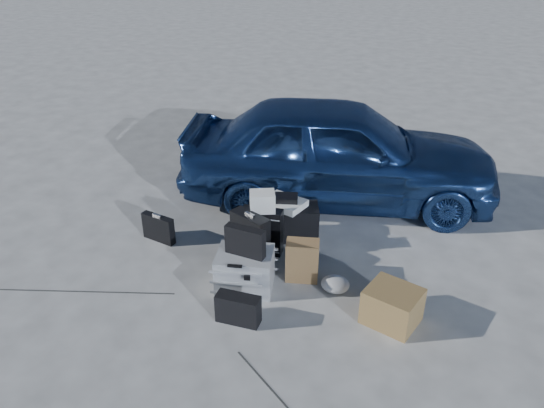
# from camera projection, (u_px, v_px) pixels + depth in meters

# --- Properties ---
(ground) EXTENTS (60.00, 60.00, 0.00)m
(ground) POSITION_uv_depth(u_px,v_px,m) (245.00, 295.00, 5.18)
(ground) COLOR beige
(ground) RESTS_ON ground
(car) EXTENTS (4.19, 2.49, 1.34)m
(car) POSITION_uv_depth(u_px,v_px,m) (338.00, 151.00, 6.66)
(car) COLOR #284987
(car) RESTS_ON ground
(pelican_case) EXTENTS (0.63, 0.56, 0.39)m
(pelican_case) POSITION_uv_depth(u_px,v_px,m) (245.00, 270.00, 5.21)
(pelican_case) COLOR #AFB2B5
(pelican_case) RESTS_ON ground
(laptop_bag) EXTENTS (0.40, 0.13, 0.30)m
(laptop_bag) POSITION_uv_depth(u_px,v_px,m) (245.00, 241.00, 5.03)
(laptop_bag) COLOR black
(laptop_bag) RESTS_ON pelican_case
(briefcase) EXTENTS (0.42, 0.16, 0.32)m
(briefcase) POSITION_uv_depth(u_px,v_px,m) (158.00, 228.00, 5.99)
(briefcase) COLOR black
(briefcase) RESTS_ON ground
(suitcase_left) EXTENTS (0.47, 0.33, 0.58)m
(suitcase_left) POSITION_uv_depth(u_px,v_px,m) (250.00, 239.00, 5.54)
(suitcase_left) COLOR black
(suitcase_left) RESTS_ON ground
(suitcase_right) EXTENTS (0.45, 0.20, 0.53)m
(suitcase_right) POSITION_uv_depth(u_px,v_px,m) (262.00, 231.00, 5.74)
(suitcase_right) COLOR black
(suitcase_right) RESTS_ON ground
(white_carton) EXTENTS (0.32, 0.30, 0.21)m
(white_carton) POSITION_uv_depth(u_px,v_px,m) (262.00, 201.00, 5.56)
(white_carton) COLOR white
(white_carton) RESTS_ON suitcase_right
(duffel_bag) EXTENTS (0.85, 0.60, 0.39)m
(duffel_bag) POSITION_uv_depth(u_px,v_px,m) (283.00, 222.00, 6.04)
(duffel_bag) COLOR black
(duffel_bag) RESTS_ON ground
(flat_box_white) EXTENTS (0.51, 0.44, 0.08)m
(flat_box_white) POSITION_uv_depth(u_px,v_px,m) (284.00, 203.00, 5.94)
(flat_box_white) COLOR white
(flat_box_white) RESTS_ON duffel_bag
(flat_box_black) EXTENTS (0.32, 0.26, 0.06)m
(flat_box_black) POSITION_uv_depth(u_px,v_px,m) (286.00, 198.00, 5.90)
(flat_box_black) COLOR black
(flat_box_black) RESTS_ON flat_box_white
(kraft_bag) EXTENTS (0.36, 0.27, 0.44)m
(kraft_bag) POSITION_uv_depth(u_px,v_px,m) (302.00, 260.00, 5.32)
(kraft_bag) COLOR #A38247
(kraft_bag) RESTS_ON ground
(cardboard_box) EXTENTS (0.55, 0.51, 0.34)m
(cardboard_box) POSITION_uv_depth(u_px,v_px,m) (392.00, 306.00, 4.77)
(cardboard_box) COLOR olive
(cardboard_box) RESTS_ON ground
(plastic_bag) EXTENTS (0.30, 0.26, 0.16)m
(plastic_bag) POSITION_uv_depth(u_px,v_px,m) (335.00, 284.00, 5.21)
(plastic_bag) COLOR silver
(plastic_bag) RESTS_ON ground
(messenger_bag) EXTENTS (0.41, 0.17, 0.28)m
(messenger_bag) POSITION_uv_depth(u_px,v_px,m) (238.00, 309.00, 4.78)
(messenger_bag) COLOR black
(messenger_bag) RESTS_ON ground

